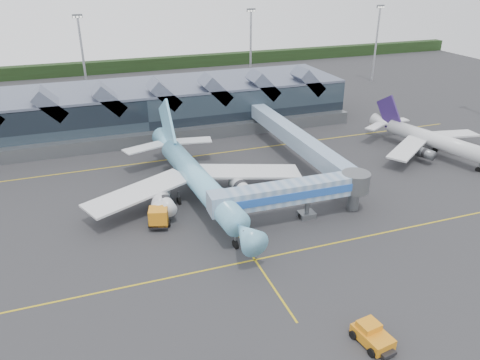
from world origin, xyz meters
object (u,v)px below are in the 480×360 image
object	(u,v)px
fuel_truck	(161,203)
pushback_tug	(372,335)
main_airliner	(196,177)
regional_jet	(430,139)
jet_bridge	(302,192)

from	to	relation	value
fuel_truck	pushback_tug	world-z (taller)	fuel_truck
main_airliner	regional_jet	bearing A→B (deg)	-0.15
main_airliner	pushback_tug	bearing A→B (deg)	-81.53
regional_jet	jet_bridge	size ratio (longest dim) A/B	1.14
main_airliner	fuel_truck	size ratio (longest dim) A/B	3.91
jet_bridge	regional_jet	bearing A→B (deg)	23.69
regional_jet	jet_bridge	xyz separation A→B (m)	(-34.65, -14.51, 1.26)
pushback_tug	fuel_truck	bearing A→B (deg)	105.80
main_airliner	jet_bridge	size ratio (longest dim) A/B	1.65
regional_jet	pushback_tug	size ratio (longest dim) A/B	5.90
jet_bridge	fuel_truck	xyz separation A→B (m)	(-18.80, 7.94, -2.40)
pushback_tug	jet_bridge	bearing A→B (deg)	71.54
jet_bridge	pushback_tug	size ratio (longest dim) A/B	5.16
main_airliner	fuel_truck	bearing A→B (deg)	-159.39
jet_bridge	pushback_tug	world-z (taller)	jet_bridge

